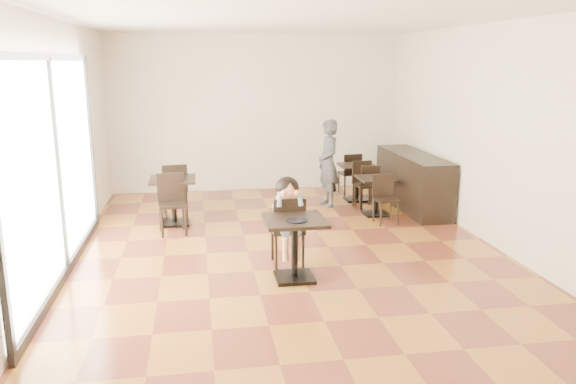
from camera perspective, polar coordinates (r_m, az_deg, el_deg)
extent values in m
cube|color=#945822|center=(8.16, 0.02, -5.83)|extent=(6.00, 8.00, 0.01)
cube|color=white|center=(7.73, 0.03, 17.21)|extent=(6.00, 8.00, 0.01)
cube|color=white|center=(11.73, -3.17, 7.99)|extent=(6.00, 0.01, 3.20)
cube|color=white|center=(3.96, 9.43, -2.46)|extent=(6.00, 0.01, 3.20)
cube|color=white|center=(7.88, -22.11, 4.51)|extent=(0.01, 8.00, 3.20)
cube|color=white|center=(8.78, 19.82, 5.49)|extent=(0.01, 8.00, 3.20)
cube|color=white|center=(7.42, -22.57, 2.42)|extent=(0.04, 4.50, 2.60)
cylinder|color=black|center=(6.75, 0.82, -2.90)|extent=(0.26, 0.26, 0.02)
imported|color=#3D3E43|center=(10.43, 4.10, 2.94)|extent=(0.46, 0.63, 1.62)
cube|color=black|center=(10.59, 12.52, 1.12)|extent=(0.60, 2.40, 1.00)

